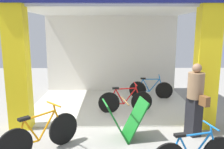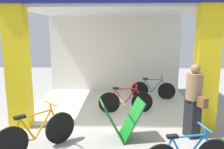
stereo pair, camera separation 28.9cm
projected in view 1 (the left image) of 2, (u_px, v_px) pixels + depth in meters
ground_plane at (112, 127)px, 5.72m from camera, size 17.85×17.85×0.00m
shop_facade at (112, 44)px, 7.03m from camera, size 5.12×3.83×3.64m
bicycle_inside_0 at (151, 89)px, 8.05m from camera, size 1.49×0.41×0.82m
bicycle_inside_1 at (125, 101)px, 6.67m from camera, size 1.56×0.43×0.86m
bicycle_parked_1 at (41, 135)px, 4.44m from camera, size 1.20×1.27×0.94m
sandwich_board_sign at (125, 120)px, 5.04m from camera, size 1.01×0.75×0.88m
pedestrian_2 at (195, 99)px, 5.15m from camera, size 0.45×0.62×1.64m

